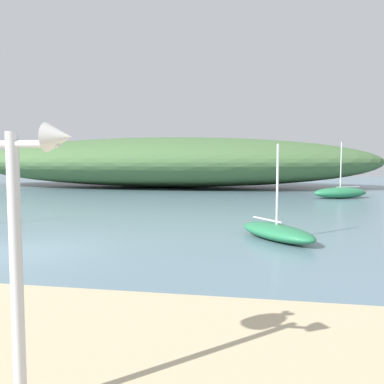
% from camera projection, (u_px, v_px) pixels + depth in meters
% --- Properties ---
extents(ground_plane, '(120.00, 120.00, 0.00)m').
position_uv_depth(ground_plane, '(25.00, 251.00, 11.85)').
color(ground_plane, slate).
extents(distant_hill, '(42.40, 15.41, 5.02)m').
position_uv_depth(distant_hill, '(165.00, 162.00, 41.26)').
color(distant_hill, '#476B3D').
rests_on(distant_hill, ground).
extents(sailboat_near_shore, '(4.32, 2.93, 3.99)m').
position_uv_depth(sailboat_near_shore, '(340.00, 193.00, 28.48)').
color(sailboat_near_shore, '#287A4C').
rests_on(sailboat_near_shore, ground).
extents(sailboat_far_left, '(3.08, 3.51, 3.23)m').
position_uv_depth(sailboat_far_left, '(277.00, 232.00, 13.53)').
color(sailboat_far_left, '#287A4C').
rests_on(sailboat_far_left, ground).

